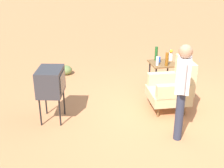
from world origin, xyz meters
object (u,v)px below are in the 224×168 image
at_px(person_standing, 182,86).
at_px(bottle_wine_green, 156,53).
at_px(flower_vase, 171,54).
at_px(side_table, 162,67).
at_px(armchair, 173,87).
at_px(tv_on_stand, 51,82).
at_px(bottle_tall_amber, 167,59).
at_px(bottle_short_clear, 157,61).
at_px(soda_can_blue, 159,60).

distance_m(person_standing, bottle_wine_green, 2.14).
distance_m(bottle_wine_green, flower_vase, 0.34).
xyz_separation_m(side_table, flower_vase, (-0.13, 0.24, 0.25)).
bearing_deg(person_standing, armchair, 164.45).
relative_size(tv_on_stand, bottle_tall_amber, 3.43).
height_order(armchair, side_table, armchair).
xyz_separation_m(tv_on_stand, bottle_short_clear, (-0.78, 2.31, -0.00)).
distance_m(armchair, flower_vase, 1.17).
distance_m(bottle_short_clear, flower_vase, 0.49).
height_order(side_table, soda_can_blue, soda_can_blue).
height_order(tv_on_stand, bottle_short_clear, tv_on_stand).
distance_m(side_table, person_standing, 1.98).
relative_size(bottle_tall_amber, bottle_wine_green, 0.94).
relative_size(side_table, tv_on_stand, 0.66).
distance_m(armchair, tv_on_stand, 2.41).
xyz_separation_m(armchair, bottle_short_clear, (-0.80, -0.07, 0.28)).
height_order(person_standing, bottle_short_clear, person_standing).
bearing_deg(tv_on_stand, bottle_tall_amber, 105.83).
height_order(tv_on_stand, flower_vase, tv_on_stand).
distance_m(soda_can_blue, bottle_short_clear, 0.23).
bearing_deg(tv_on_stand, bottle_wine_green, 115.22).
bearing_deg(bottle_wine_green, tv_on_stand, -64.78).
relative_size(bottle_tall_amber, flower_vase, 1.13).
relative_size(tv_on_stand, person_standing, 0.63).
bearing_deg(side_table, tv_on_stand, -69.80).
bearing_deg(flower_vase, person_standing, -16.65).
bearing_deg(bottle_wine_green, side_table, 22.54).
bearing_deg(tv_on_stand, flower_vase, 111.00).
height_order(armchair, flower_vase, armchair).
xyz_separation_m(bottle_short_clear, bottle_wine_green, (-0.35, 0.09, 0.06)).
xyz_separation_m(person_standing, soda_can_blue, (-1.97, 0.30, -0.20)).
distance_m(person_standing, bottle_tall_amber, 1.74).
bearing_deg(flower_vase, tv_on_stand, -69.00).
relative_size(side_table, person_standing, 0.41).
bearing_deg(armchair, bottle_wine_green, 179.37).
bearing_deg(bottle_short_clear, armchair, 5.31).
height_order(tv_on_stand, bottle_tall_amber, tv_on_stand).
bearing_deg(soda_can_blue, person_standing, -8.75).
bearing_deg(soda_can_blue, armchair, -1.92).
bearing_deg(bottle_short_clear, tv_on_stand, -71.33).
xyz_separation_m(person_standing, bottle_wine_green, (-2.12, 0.28, -0.10)).
height_order(soda_can_blue, bottle_short_clear, bottle_short_clear).
relative_size(person_standing, bottle_short_clear, 8.20).
height_order(armchair, tv_on_stand, armchair).
height_order(bottle_tall_amber, bottle_wine_green, bottle_wine_green).
xyz_separation_m(soda_can_blue, bottle_wine_green, (-0.15, -0.02, 0.10)).
height_order(soda_can_blue, flower_vase, flower_vase).
height_order(armchair, bottle_wine_green, armchair).
height_order(person_standing, bottle_tall_amber, person_standing).
bearing_deg(tv_on_stand, person_standing, 64.99).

